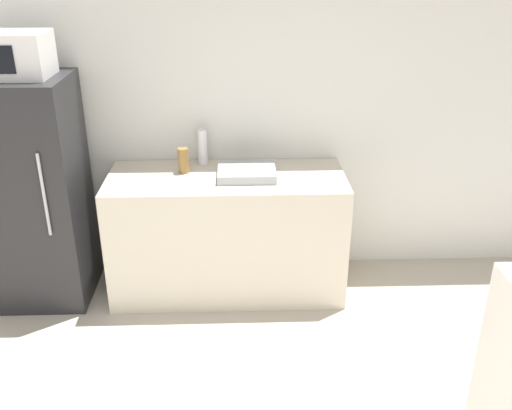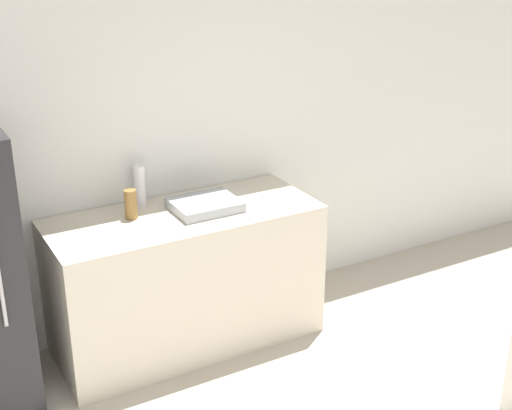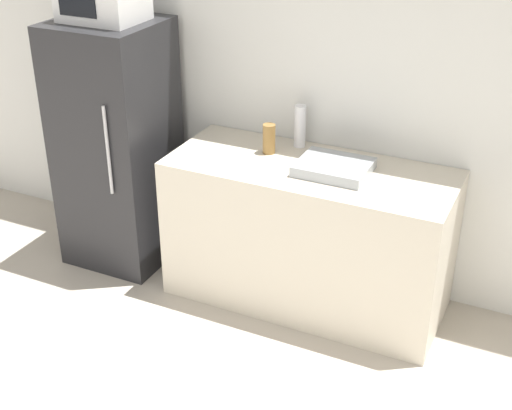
{
  "view_description": "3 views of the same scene",
  "coord_description": "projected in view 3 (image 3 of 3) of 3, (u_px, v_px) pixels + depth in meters",
  "views": [
    {
      "loc": [
        0.18,
        -0.9,
        2.34
      ],
      "look_at": [
        0.28,
        2.16,
        0.95
      ],
      "focal_mm": 40.0,
      "sensor_mm": 36.0,
      "label": 1
    },
    {
      "loc": [
        -1.47,
        -0.9,
        2.55
      ],
      "look_at": [
        0.12,
        1.92,
        1.24
      ],
      "focal_mm": 50.0,
      "sensor_mm": 36.0,
      "label": 2
    },
    {
      "loc": [
        1.4,
        -0.68,
        2.58
      ],
      "look_at": [
        -0.01,
        2.28,
        0.86
      ],
      "focal_mm": 50.0,
      "sensor_mm": 36.0,
      "label": 3
    }
  ],
  "objects": [
    {
      "name": "refrigerator",
      "position": [
        117.0,
        145.0,
        4.56
      ],
      "size": [
        0.63,
        0.64,
        1.59
      ],
      "color": "#232326",
      "rests_on": "ground_plane"
    },
    {
      "name": "bottle_short",
      "position": [
        269.0,
        139.0,
        4.18
      ],
      "size": [
        0.07,
        0.07,
        0.18
      ],
      "primitive_type": "cylinder",
      "color": "olive",
      "rests_on": "counter"
    },
    {
      "name": "counter",
      "position": [
        308.0,
        235.0,
        4.25
      ],
      "size": [
        1.65,
        0.68,
        0.89
      ],
      "primitive_type": "cube",
      "color": "beige",
      "rests_on": "ground_plane"
    },
    {
      "name": "sink_basin",
      "position": [
        334.0,
        167.0,
        3.96
      ],
      "size": [
        0.4,
        0.33,
        0.06
      ],
      "primitive_type": "cube",
      "color": "#9EA3A8",
      "rests_on": "counter"
    },
    {
      "name": "wall_back",
      "position": [
        321.0,
        76.0,
        4.19
      ],
      "size": [
        8.0,
        0.06,
        2.6
      ],
      "primitive_type": "cube",
      "color": "silver",
      "rests_on": "ground_plane"
    },
    {
      "name": "bottle_tall",
      "position": [
        300.0,
        126.0,
        4.25
      ],
      "size": [
        0.07,
        0.07,
        0.26
      ],
      "primitive_type": "cylinder",
      "color": "silver",
      "rests_on": "counter"
    }
  ]
}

